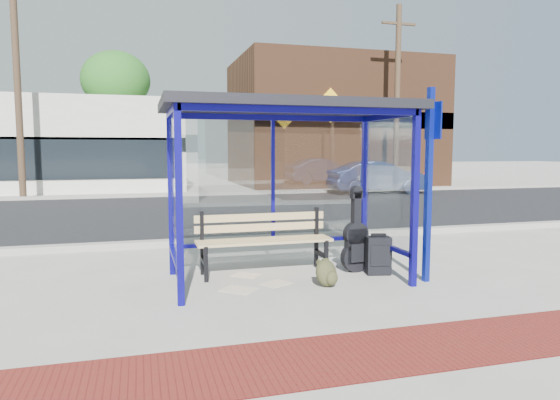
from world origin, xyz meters
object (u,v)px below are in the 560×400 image
object	(u,v)px
suitcase	(378,255)
backpack	(327,274)
guitar_bag	(356,242)
bench	(263,238)
parked_car	(378,177)
fire_hydrant	(424,180)

from	to	relation	value
suitcase	backpack	world-z (taller)	suitcase
guitar_bag	backpack	bearing A→B (deg)	-142.50
bench	parked_car	distance (m)	14.02
backpack	parked_car	xyz separation A→B (m)	(7.11, 12.63, 0.49)
guitar_bag	bench	bearing A→B (deg)	162.18
suitcase	bench	bearing A→B (deg)	173.61
backpack	fire_hydrant	world-z (taller)	fire_hydrant
guitar_bag	backpack	world-z (taller)	guitar_bag
guitar_bag	suitcase	bearing A→B (deg)	-48.86
backpack	fire_hydrant	distance (m)	17.25
guitar_bag	backpack	size ratio (longest dim) A/B	3.25
guitar_bag	suitcase	size ratio (longest dim) A/B	2.00
bench	guitar_bag	xyz separation A→B (m)	(1.32, -0.29, -0.09)
suitcase	parked_car	xyz separation A→B (m)	(6.17, 12.22, 0.39)
bench	fire_hydrant	world-z (taller)	bench
suitcase	backpack	bearing A→B (deg)	-144.41
suitcase	fire_hydrant	distance (m)	16.37
parked_car	bench	bearing A→B (deg)	148.52
bench	backpack	bearing A→B (deg)	-56.09
suitcase	fire_hydrant	world-z (taller)	fire_hydrant
suitcase	backpack	xyz separation A→B (m)	(-0.94, -0.41, -0.10)
fire_hydrant	suitcase	bearing A→B (deg)	-124.08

